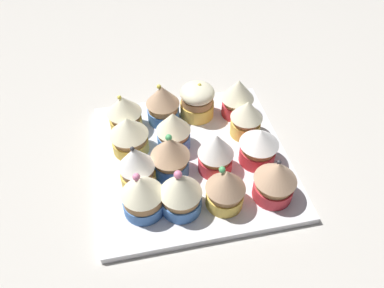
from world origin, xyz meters
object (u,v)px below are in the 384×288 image
Objects in this scene: cupcake_8 at (216,152)px; cupcake_11 at (275,180)px; cupcake_7 at (259,145)px; cupcake_13 at (181,192)px; cupcake_2 at (163,103)px; cupcake_4 at (246,118)px; cupcake_5 at (173,130)px; cupcake_12 at (226,187)px; cupcake_0 at (238,97)px; cupcake_3 at (124,112)px; cupcake_1 at (197,100)px; baking_tray at (192,159)px; cupcake_10 at (137,166)px; cupcake_9 at (170,155)px; cupcake_6 at (129,134)px; cupcake_14 at (142,194)px.

cupcake_8 is 9.99cm from cupcake_11.
cupcake_7 is 15.48cm from cupcake_13.
cupcake_11 is (-0.01, 7.32, 0.20)cm from cupcake_7.
cupcake_4 is at bearing 154.58° from cupcake_2.
cupcake_2 reaches higher than cupcake_5.
cupcake_12 is 0.96× the size of cupcake_13.
cupcake_0 is 20.38cm from cupcake_3.
cupcake_1 is 0.91× the size of cupcake_8.
cupcake_13 is at bearing 88.82° from cupcake_2.
cupcake_12 reaches higher than cupcake_7.
cupcake_10 reaches higher than baking_tray.
cupcake_0 is 1.04× the size of cupcake_5.
cupcake_4 is 0.95× the size of cupcake_8.
cupcake_2 is at bearing 1.96° from cupcake_1.
cupcake_7 is at bearing 178.52° from cupcake_9.
cupcake_8 is (-6.32, 13.36, 0.01)cm from cupcake_2.
cupcake_3 is 1.02× the size of cupcake_6.
cupcake_2 reaches higher than cupcake_0.
cupcake_9 is 1.02× the size of cupcake_12.
baking_tray is 4.02× the size of cupcake_2.
cupcake_11 reaches higher than cupcake_5.
cupcake_14 is at bearing 32.84° from cupcake_4.
cupcake_14 reaches higher than cupcake_7.
cupcake_7 is (-7.21, 13.17, 0.16)cm from cupcake_1.
cupcake_1 is at bearing -108.63° from cupcake_13.
cupcake_14 reaches higher than baking_tray.
cupcake_4 is 0.96× the size of cupcake_14.
cupcake_10 is at bearing -18.57° from cupcake_11.
cupcake_2 is 6.91cm from cupcake_3.
baking_tray is at bearing 159.25° from cupcake_6.
cupcake_11 is 19.36cm from cupcake_14.
cupcake_2 and cupcake_9 have the same top height.
cupcake_0 is at bearing -126.68° from cupcake_13.
cupcake_5 is 5.88cm from cupcake_9.
cupcake_12 is 11.88cm from cupcake_14.
cupcake_13 is (-6.46, 19.00, 0.28)cm from cupcake_3.
cupcake_4 is at bearing -177.90° from cupcake_5.
cupcake_5 is (-0.72, 6.89, -0.16)cm from cupcake_2.
cupcake_3 is at bearing -86.29° from cupcake_10.
cupcake_10 is at bearing 94.24° from cupcake_6.
cupcake_8 is (7.20, 6.94, 0.18)cm from cupcake_4.
baking_tray is 13.31cm from cupcake_14.
cupcake_4 is 20.85cm from cupcake_10.
cupcake_2 is 1.03× the size of cupcake_8.
cupcake_11 is at bearing 90.06° from cupcake_4.
baking_tray is 11.31cm from cupcake_6.
baking_tray is 11.46cm from cupcake_12.
cupcake_13 reaches higher than cupcake_14.
cupcake_5 is at bearing -46.26° from cupcake_11.
cupcake_11 is (-0.02, 19.24, -0.27)cm from cupcake_0.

